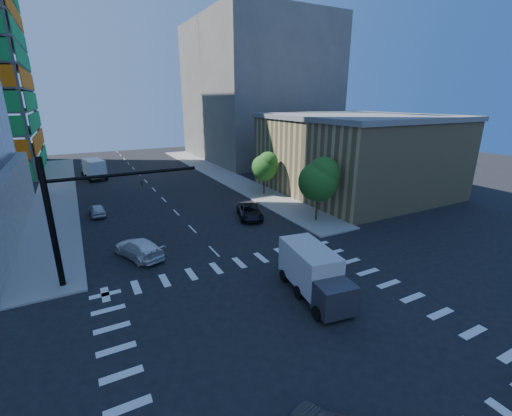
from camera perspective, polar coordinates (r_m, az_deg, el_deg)
ground at (r=20.81m, az=5.83°, el=-19.59°), size 160.00×160.00×0.00m
road_markings at (r=20.80m, az=5.83°, el=-19.58°), size 20.00×20.00×0.01m
sidewalk_ne at (r=59.26m, az=-5.58°, el=5.46°), size 5.00×60.00×0.15m
sidewalk_nw at (r=55.12m, az=-30.33°, el=2.15°), size 5.00×60.00×0.15m
commercial_building at (r=50.08m, az=16.13°, el=8.70°), size 20.50×22.50×10.60m
bg_building_ne at (r=77.70m, az=0.03°, el=18.78°), size 24.00×30.00×28.00m
signal_mast_nw at (r=26.08m, az=-27.97°, el=-0.17°), size 10.20×0.40×9.00m
tree_south at (r=36.15m, az=10.59°, el=4.81°), size 4.16×4.16×6.82m
tree_north at (r=46.21m, az=1.57°, el=7.01°), size 3.54×3.52×5.78m
car_nb_far at (r=37.71m, az=-1.05°, el=-0.61°), size 3.86×5.68×1.44m
car_sb_near at (r=30.13m, az=-18.99°, el=-6.37°), size 3.93×5.76×1.55m
car_sb_mid at (r=42.40m, az=-24.93°, el=-0.31°), size 1.66×3.89×1.31m
box_truck_near at (r=23.20m, az=9.96°, el=-11.40°), size 3.38×6.30×3.14m
box_truck_far at (r=62.61m, az=-25.51°, el=5.76°), size 3.74×6.60×3.27m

